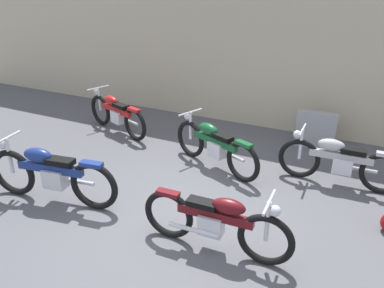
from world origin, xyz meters
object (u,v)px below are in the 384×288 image
(motorcycle_red, at_px, (116,113))
(motorcycle_blue, at_px, (50,174))
(motorcycle_silver, at_px, (339,161))
(motorcycle_green, at_px, (214,145))
(stone_marker, at_px, (316,130))
(motorcycle_maroon, at_px, (216,222))

(motorcycle_red, bearing_deg, motorcycle_blue, 125.62)
(motorcycle_silver, bearing_deg, motorcycle_green, 7.31)
(motorcycle_blue, bearing_deg, motorcycle_silver, -156.63)
(stone_marker, xyz_separation_m, motorcycle_green, (-1.47, -1.73, 0.07))
(motorcycle_green, xyz_separation_m, motorcycle_blue, (-1.77, -2.13, 0.04))
(motorcycle_maroon, bearing_deg, motorcycle_silver, 62.26)
(stone_marker, relative_size, motorcycle_red, 0.40)
(motorcycle_maroon, distance_m, motorcycle_blue, 2.69)
(motorcycle_blue, height_order, motorcycle_red, motorcycle_blue)
(motorcycle_silver, xyz_separation_m, motorcycle_maroon, (-1.15, -2.42, -0.00))
(stone_marker, height_order, motorcycle_silver, motorcycle_silver)
(motorcycle_silver, bearing_deg, motorcycle_blue, 30.97)
(motorcycle_maroon, height_order, motorcycle_blue, motorcycle_blue)
(motorcycle_blue, distance_m, motorcycle_red, 2.88)
(motorcycle_silver, distance_m, motorcycle_red, 4.68)
(motorcycle_red, bearing_deg, motorcycle_silver, -164.89)
(motorcycle_green, relative_size, motorcycle_silver, 0.96)
(motorcycle_green, distance_m, motorcycle_maroon, 2.28)
(stone_marker, distance_m, motorcycle_green, 2.27)
(motorcycle_silver, relative_size, motorcycle_blue, 0.92)
(motorcycle_green, distance_m, motorcycle_blue, 2.77)
(stone_marker, bearing_deg, motorcycle_maroon, -98.22)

